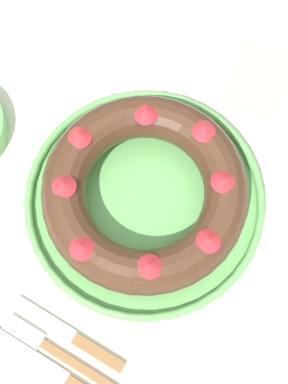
% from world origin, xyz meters
% --- Properties ---
extents(ground_plane, '(8.00, 8.00, 0.00)m').
position_xyz_m(ground_plane, '(0.00, 0.00, 0.00)').
color(ground_plane, brown).
extents(dining_table, '(1.14, 1.02, 0.77)m').
position_xyz_m(dining_table, '(0.00, 0.00, 0.66)').
color(dining_table, silver).
rests_on(dining_table, ground_plane).
extents(serving_dish, '(0.36, 0.36, 0.03)m').
position_xyz_m(serving_dish, '(-0.00, 0.01, 0.78)').
color(serving_dish, '#6BB760').
rests_on(serving_dish, dining_table).
extents(bundt_cake, '(0.29, 0.29, 0.07)m').
position_xyz_m(bundt_cake, '(-0.00, 0.01, 0.83)').
color(bundt_cake, '#4C2D1E').
rests_on(bundt_cake, serving_dish).
extents(fork, '(0.02, 0.21, 0.01)m').
position_xyz_m(fork, '(-0.25, 0.00, 0.77)').
color(fork, '#936038').
rests_on(fork, dining_table).
extents(serving_knife, '(0.02, 0.23, 0.01)m').
position_xyz_m(serving_knife, '(-0.27, -0.03, 0.77)').
color(serving_knife, '#936038').
rests_on(serving_knife, dining_table).
extents(cake_knife, '(0.02, 0.18, 0.01)m').
position_xyz_m(cake_knife, '(-0.22, -0.00, 0.77)').
color(cake_knife, '#936038').
rests_on(cake_knife, dining_table).
extents(napkin, '(0.14, 0.11, 0.00)m').
position_xyz_m(napkin, '(0.28, -0.04, 0.77)').
color(napkin, beige).
rests_on(napkin, dining_table).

